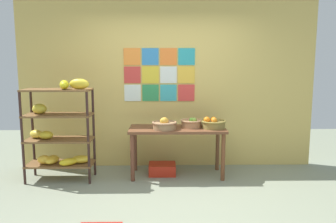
{
  "coord_description": "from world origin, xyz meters",
  "views": [
    {
      "loc": [
        -0.09,
        -3.74,
        1.71
      ],
      "look_at": [
        -0.0,
        0.76,
        1.04
      ],
      "focal_mm": 35.49,
      "sensor_mm": 36.0,
      "label": 1
    }
  ],
  "objects_px": {
    "fruit_basket_back_right": "(192,123)",
    "produce_crate_under_table": "(162,169)",
    "fruit_basket_back_left": "(213,123)",
    "banana_shelf_unit": "(57,129)",
    "fruit_basket_left": "(164,124)",
    "display_table": "(177,134)"
  },
  "relations": [
    {
      "from": "fruit_basket_left",
      "to": "fruit_basket_back_left",
      "type": "bearing_deg",
      "value": 5.61
    },
    {
      "from": "display_table",
      "to": "fruit_basket_back_right",
      "type": "distance_m",
      "value": 0.28
    },
    {
      "from": "banana_shelf_unit",
      "to": "fruit_basket_back_left",
      "type": "distance_m",
      "value": 2.28
    },
    {
      "from": "fruit_basket_back_left",
      "to": "fruit_basket_left",
      "type": "xyz_separation_m",
      "value": [
        -0.73,
        -0.07,
        0.0
      ]
    },
    {
      "from": "display_table",
      "to": "fruit_basket_left",
      "type": "bearing_deg",
      "value": -150.1
    },
    {
      "from": "display_table",
      "to": "fruit_basket_back_left",
      "type": "height_order",
      "value": "fruit_basket_back_left"
    },
    {
      "from": "banana_shelf_unit",
      "to": "display_table",
      "type": "distance_m",
      "value": 1.75
    },
    {
      "from": "fruit_basket_back_left",
      "to": "fruit_basket_back_right",
      "type": "bearing_deg",
      "value": 166.25
    },
    {
      "from": "fruit_basket_left",
      "to": "banana_shelf_unit",
      "type": "bearing_deg",
      "value": -178.08
    },
    {
      "from": "display_table",
      "to": "fruit_basket_back_left",
      "type": "bearing_deg",
      "value": -4.26
    },
    {
      "from": "display_table",
      "to": "fruit_basket_left",
      "type": "xyz_separation_m",
      "value": [
        -0.19,
        -0.11,
        0.18
      ]
    },
    {
      "from": "fruit_basket_left",
      "to": "fruit_basket_back_right",
      "type": "xyz_separation_m",
      "value": [
        0.41,
        0.15,
        -0.01
      ]
    },
    {
      "from": "display_table",
      "to": "fruit_basket_back_right",
      "type": "bearing_deg",
      "value": 9.62
    },
    {
      "from": "fruit_basket_back_right",
      "to": "produce_crate_under_table",
      "type": "bearing_deg",
      "value": 179.23
    },
    {
      "from": "fruit_basket_back_left",
      "to": "produce_crate_under_table",
      "type": "distance_m",
      "value": 1.06
    },
    {
      "from": "fruit_basket_left",
      "to": "fruit_basket_back_right",
      "type": "bearing_deg",
      "value": 19.77
    },
    {
      "from": "banana_shelf_unit",
      "to": "display_table",
      "type": "relative_size",
      "value": 1.04
    },
    {
      "from": "banana_shelf_unit",
      "to": "produce_crate_under_table",
      "type": "height_order",
      "value": "banana_shelf_unit"
    },
    {
      "from": "fruit_basket_back_left",
      "to": "produce_crate_under_table",
      "type": "height_order",
      "value": "fruit_basket_back_left"
    },
    {
      "from": "banana_shelf_unit",
      "to": "fruit_basket_left",
      "type": "xyz_separation_m",
      "value": [
        1.54,
        0.05,
        0.05
      ]
    },
    {
      "from": "fruit_basket_back_right",
      "to": "produce_crate_under_table",
      "type": "relative_size",
      "value": 0.81
    },
    {
      "from": "fruit_basket_back_left",
      "to": "fruit_basket_back_right",
      "type": "xyz_separation_m",
      "value": [
        -0.32,
        0.08,
        -0.0
      ]
    }
  ]
}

